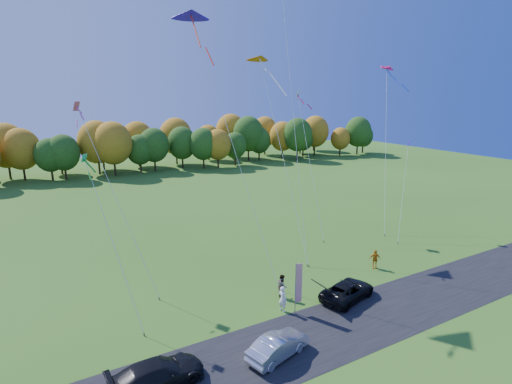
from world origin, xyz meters
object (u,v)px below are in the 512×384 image
person_east (375,259)px  feather_flag (298,283)px  silver_sedan (278,346)px  black_suv (348,291)px

person_east → feather_flag: 10.56m
silver_sedan → person_east: (13.78, 6.00, 0.16)m
black_suv → person_east: 6.42m
black_suv → silver_sedan: bearing=96.2°
person_east → feather_flag: feather_flag is taller
black_suv → silver_sedan: silver_sedan is taller
silver_sedan → feather_flag: 5.20m
silver_sedan → person_east: bearing=-82.0°
feather_flag → black_suv: bearing=-2.6°
silver_sedan → feather_flag: bearing=-63.7°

